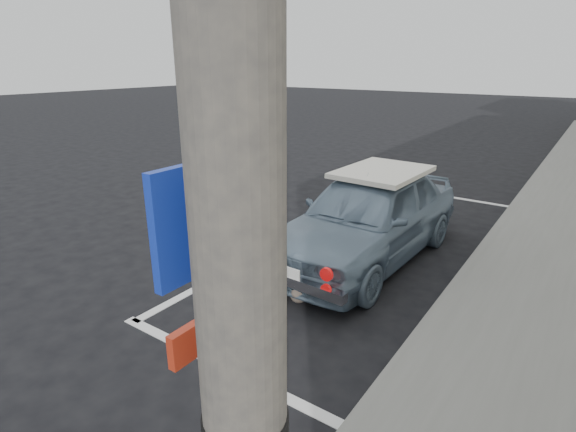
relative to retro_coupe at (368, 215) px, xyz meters
name	(u,v)px	position (x,y,z in m)	size (l,w,h in m)	color
ground	(224,328)	(-0.45, -2.61, -0.66)	(80.00, 80.00, 0.00)	black
pline_rear	(227,368)	(0.05, -3.11, -0.66)	(3.00, 0.12, 0.01)	silver
pline_front	(447,196)	(0.05, 3.89, -0.66)	(3.00, 0.12, 0.01)	silver
pline_side	(304,231)	(-1.35, 0.39, -0.66)	(0.12, 7.00, 0.01)	silver
retro_coupe	(368,215)	(0.00, 0.00, 0.00)	(1.70, 3.91, 1.31)	#738BA2
cat	(300,291)	(-0.09, -1.65, -0.53)	(0.37, 0.51, 0.29)	#63584B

